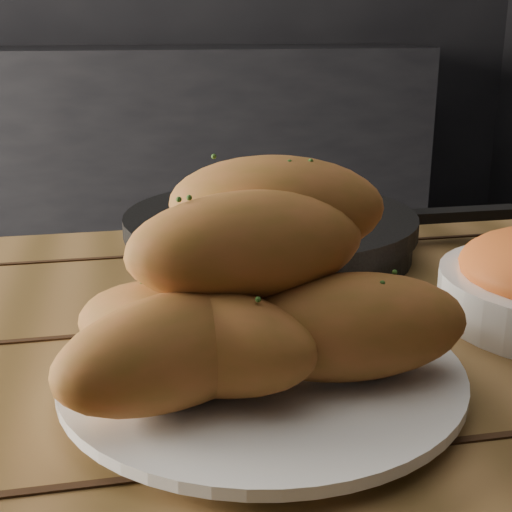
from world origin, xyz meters
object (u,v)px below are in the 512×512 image
Objects in this scene: table at (375,485)px; bread_rolls at (248,292)px; skillet at (272,232)px; plate at (262,375)px.

table is 0.20m from bread_rolls.
skillet reaches higher than table.
plate is (-0.09, -0.01, 0.11)m from table.
plate reaches higher than table.
plate is at bearing 7.57° from bread_rolls.
table is at bearing 6.93° from bread_rolls.
bread_rolls reaches higher than skillet.
skillet is (0.08, 0.30, -0.05)m from bread_rolls.
plate is 0.06m from bread_rolls.
bread_rolls is (-0.10, -0.01, 0.17)m from table.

